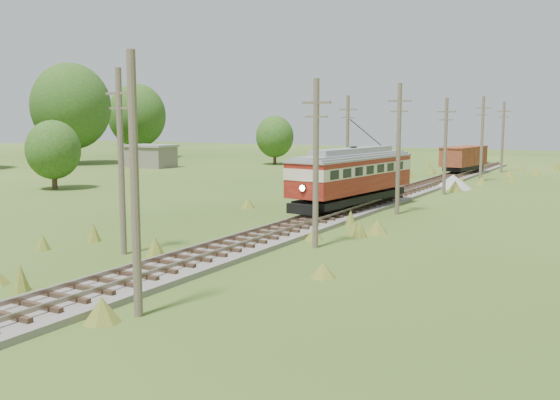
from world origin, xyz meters
The scene contains 17 objects.
railbed_main centered at (0.00, 34.00, 0.19)m, with size 3.60×96.00×0.57m.
streetcar centered at (0.00, 30.68, 2.77)m, with size 4.42×13.30×6.02m.
gondola centered at (0.00, 63.89, 2.08)m, with size 3.83×8.76×2.81m.
gravel_pile centered at (2.58, 49.19, 0.61)m, with size 3.61×3.82×1.31m.
utility_pole_r_1 centered at (3.10, 5.00, 4.40)m, with size 0.30×0.30×8.80m.
utility_pole_r_2 centered at (3.30, 18.00, 4.42)m, with size 1.60×0.30×8.60m.
utility_pole_r_3 centered at (3.20, 31.00, 4.63)m, with size 1.60×0.30×9.00m.
utility_pole_r_4 centered at (3.00, 44.00, 4.32)m, with size 1.60×0.30×8.40m.
utility_pole_r_5 centered at (3.40, 57.00, 4.58)m, with size 1.60×0.30×8.90m.
utility_pole_r_6 centered at (3.20, 70.00, 4.47)m, with size 1.60×0.30×8.70m.
utility_pole_l_a centered at (-4.20, 12.00, 4.63)m, with size 1.60×0.30×9.00m.
utility_pole_l_b centered at (-4.50, 40.00, 4.42)m, with size 1.60×0.30×8.60m.
tree_left_4 centered at (-54.00, 54.00, 8.37)m, with size 11.34×11.34×14.61m.
tree_left_5 centered at (-56.00, 70.00, 7.12)m, with size 9.66×9.66×12.44m.
tree_mid_a centered at (-28.00, 68.00, 4.02)m, with size 5.46×5.46×7.03m.
tree_mid_c centered at (-30.00, 30.00, 3.71)m, with size 5.04×5.04×6.49m.
shed centered at (-40.00, 55.00, 1.57)m, with size 6.40×4.40×3.10m.
Camera 1 is at (17.26, -10.31, 6.60)m, focal length 40.00 mm.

